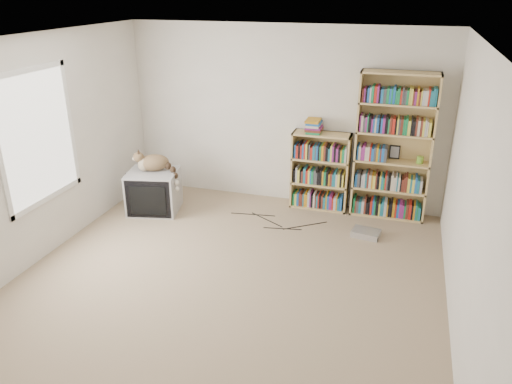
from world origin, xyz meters
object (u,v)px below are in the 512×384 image
(cat, at_px, (157,165))
(bookcase_short, at_px, (320,174))
(dvd_player, at_px, (366,233))
(crt_tv, at_px, (154,191))
(bookcase_tall, at_px, (393,151))

(cat, bearing_deg, bookcase_short, -8.81)
(dvd_player, bearing_deg, crt_tv, -170.13)
(crt_tv, height_order, bookcase_short, bookcase_short)
(crt_tv, distance_m, cat, 0.38)
(cat, xyz_separation_m, bookcase_tall, (3.09, 0.76, 0.26))
(crt_tv, distance_m, bookcase_short, 2.35)
(cat, bearing_deg, bookcase_tall, -14.51)
(bookcase_tall, bearing_deg, bookcase_short, -179.91)
(cat, bearing_deg, crt_tv, -172.39)
(cat, height_order, bookcase_tall, bookcase_tall)
(cat, relative_size, bookcase_tall, 0.36)
(cat, distance_m, dvd_player, 2.95)
(dvd_player, bearing_deg, cat, -170.93)
(bookcase_tall, bearing_deg, dvd_player, -105.54)
(crt_tv, relative_size, dvd_player, 2.28)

